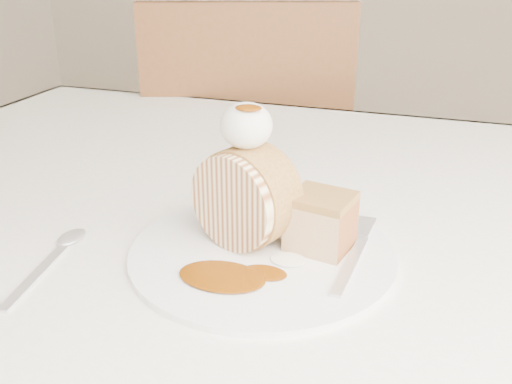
% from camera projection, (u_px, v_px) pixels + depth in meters
% --- Properties ---
extents(table, '(1.40, 0.90, 0.75)m').
position_uv_depth(table, '(325.00, 277.00, 0.71)').
color(table, white).
rests_on(table, ground).
extents(chair_far, '(0.56, 0.56, 0.93)m').
position_uv_depth(chair_far, '(248.00, 171.00, 1.38)').
color(chair_far, brown).
rests_on(chair_far, ground).
extents(plate, '(0.31, 0.31, 0.01)m').
position_uv_depth(plate, '(262.00, 252.00, 0.57)').
color(plate, white).
rests_on(plate, table).
extents(roulade_slice, '(0.11, 0.09, 0.10)m').
position_uv_depth(roulade_slice, '(245.00, 197.00, 0.57)').
color(roulade_slice, '#FFE9B1').
rests_on(roulade_slice, plate).
extents(cake_chunk, '(0.07, 0.06, 0.05)m').
position_uv_depth(cake_chunk, '(321.00, 225.00, 0.57)').
color(cake_chunk, '#A57F3E').
rests_on(cake_chunk, plate).
extents(whipped_cream, '(0.05, 0.05, 0.05)m').
position_uv_depth(whipped_cream, '(246.00, 125.00, 0.55)').
color(whipped_cream, silver).
rests_on(whipped_cream, roulade_slice).
extents(caramel_drizzle, '(0.03, 0.02, 0.01)m').
position_uv_depth(caramel_drizzle, '(248.00, 102.00, 0.53)').
color(caramel_drizzle, '#683004').
rests_on(caramel_drizzle, whipped_cream).
extents(caramel_pool, '(0.09, 0.07, 0.00)m').
position_uv_depth(caramel_pool, '(222.00, 276.00, 0.52)').
color(caramel_pool, '#683004').
rests_on(caramel_pool, plate).
extents(fork, '(0.03, 0.16, 0.00)m').
position_uv_depth(fork, '(351.00, 265.00, 0.54)').
color(fork, silver).
rests_on(fork, plate).
extents(spoon, '(0.04, 0.14, 0.00)m').
position_uv_depth(spoon, '(36.00, 276.00, 0.54)').
color(spoon, silver).
rests_on(spoon, table).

